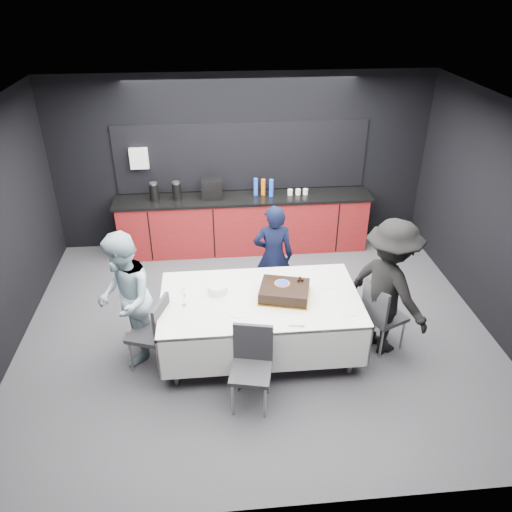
{
  "coord_description": "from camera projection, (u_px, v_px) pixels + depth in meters",
  "views": [
    {
      "loc": [
        -0.5,
        -5.15,
        4.1
      ],
      "look_at": [
        0.0,
        0.1,
        1.05
      ],
      "focal_mm": 35.0,
      "sensor_mm": 36.0,
      "label": 1
    }
  ],
  "objects": [
    {
      "name": "person_center",
      "position": [
        273.0,
        256.0,
        6.69
      ],
      "size": [
        0.56,
        0.38,
        1.49
      ],
      "primitive_type": "imported",
      "rotation": [
        0.0,
        0.0,
        3.1
      ],
      "color": "black",
      "rests_on": "ground"
    },
    {
      "name": "champagne_flute",
      "position": [
        183.0,
        294.0,
        5.59
      ],
      "size": [
        0.06,
        0.06,
        0.22
      ],
      "color": "white",
      "rests_on": "party_table"
    },
    {
      "name": "chair_left",
      "position": [
        154.0,
        329.0,
        5.69
      ],
      "size": [
        0.53,
        0.53,
        0.92
      ],
      "color": "#2C2D31",
      "rests_on": "ground"
    },
    {
      "name": "loose_plate_near",
      "position": [
        238.0,
        313.0,
        5.54
      ],
      "size": [
        0.19,
        0.19,
        0.01
      ],
      "primitive_type": "cylinder",
      "color": "white",
      "rests_on": "party_table"
    },
    {
      "name": "party_table",
      "position": [
        260.0,
        307.0,
        5.87
      ],
      "size": [
        2.32,
        1.32,
        0.78
      ],
      "color": "#99999E",
      "rests_on": "ground"
    },
    {
      "name": "ground",
      "position": [
        257.0,
        329.0,
        6.53
      ],
      "size": [
        6.0,
        6.0,
        0.0
      ],
      "primitive_type": "plane",
      "color": "#424247",
      "rests_on": "ground"
    },
    {
      "name": "loose_plate_right_b",
      "position": [
        349.0,
        311.0,
        5.56
      ],
      "size": [
        0.2,
        0.2,
        0.01
      ],
      "primitive_type": "cylinder",
      "color": "white",
      "rests_on": "party_table"
    },
    {
      "name": "person_right",
      "position": [
        389.0,
        288.0,
        5.82
      ],
      "size": [
        1.11,
        1.29,
        1.73
      ],
      "primitive_type": "imported",
      "rotation": [
        0.0,
        0.0,
        2.09
      ],
      "color": "black",
      "rests_on": "ground"
    },
    {
      "name": "room_shell",
      "position": [
        257.0,
        198.0,
        5.6
      ],
      "size": [
        6.04,
        5.04,
        2.82
      ],
      "color": "white",
      "rests_on": "ground"
    },
    {
      "name": "loose_plate_far",
      "position": [
        267.0,
        280.0,
        6.11
      ],
      "size": [
        0.2,
        0.2,
        0.01
      ],
      "primitive_type": "cylinder",
      "color": "white",
      "rests_on": "party_table"
    },
    {
      "name": "person_left",
      "position": [
        125.0,
        299.0,
        5.69
      ],
      "size": [
        0.73,
        0.88,
        1.64
      ],
      "primitive_type": "imported",
      "rotation": [
        0.0,
        0.0,
        -1.42
      ],
      "color": "#9DB8C5",
      "rests_on": "ground"
    },
    {
      "name": "plate_stack",
      "position": [
        217.0,
        289.0,
        5.87
      ],
      "size": [
        0.23,
        0.23,
        0.1
      ],
      "primitive_type": "cylinder",
      "color": "white",
      "rests_on": "party_table"
    },
    {
      "name": "kitchenette",
      "position": [
        243.0,
        219.0,
        8.17
      ],
      "size": [
        4.1,
        0.64,
        2.05
      ],
      "color": "maroon",
      "rests_on": "ground"
    },
    {
      "name": "fork_pile",
      "position": [
        296.0,
        323.0,
        5.36
      ],
      "size": [
        0.18,
        0.13,
        0.03
      ],
      "primitive_type": "cube",
      "rotation": [
        0.0,
        0.0,
        -0.15
      ],
      "color": "white",
      "rests_on": "party_table"
    },
    {
      "name": "cake_assembly",
      "position": [
        284.0,
        291.0,
        5.78
      ],
      "size": [
        0.7,
        0.62,
        0.18
      ],
      "color": "gold",
      "rests_on": "party_table"
    },
    {
      "name": "loose_plate_right_a",
      "position": [
        326.0,
        284.0,
        6.03
      ],
      "size": [
        0.22,
        0.22,
        0.01
      ],
      "primitive_type": "cylinder",
      "color": "white",
      "rests_on": "party_table"
    },
    {
      "name": "chair_right",
      "position": [
        381.0,
        312.0,
        5.96
      ],
      "size": [
        0.55,
        0.55,
        0.92
      ],
      "color": "#2C2D31",
      "rests_on": "ground"
    },
    {
      "name": "chair_near",
      "position": [
        252.0,
        361.0,
        5.22
      ],
      "size": [
        0.5,
        0.5,
        0.92
      ],
      "color": "#2C2D31",
      "rests_on": "ground"
    }
  ]
}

